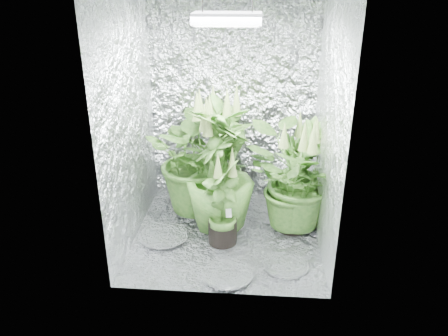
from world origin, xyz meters
The scene contains 11 objects.
ground centered at (0.00, 0.00, 0.00)m, with size 1.60×1.60×0.00m, color silver.
walls centered at (0.00, 0.00, 1.00)m, with size 1.62×1.62×2.00m.
grow_lamp centered at (0.00, 0.00, 1.83)m, with size 0.50×0.30×0.22m.
plant_a centered at (-0.29, 0.42, 0.56)m, with size 1.20×1.20×1.19m.
plant_b centered at (-0.07, 0.64, 0.54)m, with size 0.79×0.79×1.17m.
plant_c centered at (0.64, 0.39, 0.46)m, with size 0.59×0.59×1.01m.
plant_d centered at (-0.07, 0.11, 0.56)m, with size 0.86×0.86×1.19m.
plant_e centered at (0.59, 0.14, 0.49)m, with size 1.00×1.00×1.03m.
plant_f centered at (-0.03, -0.13, 0.38)m, with size 0.49×0.49×0.84m.
circulation_fan centered at (0.60, 0.39, 0.15)m, with size 0.16×0.30×0.35m.
plant_label centered at (0.03, -0.15, 0.30)m, with size 0.05×0.01×0.08m, color white.
Camera 1 is at (0.24, -3.33, 2.09)m, focal length 35.00 mm.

